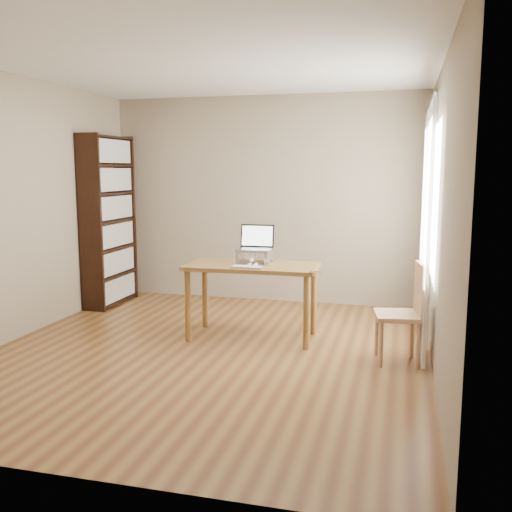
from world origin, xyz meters
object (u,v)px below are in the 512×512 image
Objects in this scene: keyboard at (247,267)px; desk at (252,275)px; cat at (258,257)px; chair at (406,310)px; laptop at (256,243)px; bookshelf at (109,221)px.

desk is at bearing 91.80° from keyboard.
cat is 1.58m from chair.
keyboard is 0.34m from cat.
laptop is at bearing 88.74° from desk.
cat is 0.53× the size of chair.
keyboard is (0.01, -0.22, 0.12)m from desk.
cat and chair have the same top height.
laptop is 0.75× the size of cat.
laptop reaches higher than cat.
cat is at bearing 151.79° from chair.
bookshelf reaches higher than desk.
chair is (1.48, -0.17, -0.28)m from keyboard.
chair is (3.60, -1.38, -0.58)m from bookshelf.
chair is at bearing -6.44° from keyboard.
desk is (2.11, -0.99, -0.41)m from bookshelf.
bookshelf is 2.37m from desk.
bookshelf is at bearing 160.19° from cat.
chair reaches higher than keyboard.
cat is (0.03, 0.33, 0.05)m from keyboard.
laptop is (2.11, -0.85, -0.11)m from bookshelf.
desk is 0.33m from laptop.
cat is (2.14, -0.88, -0.24)m from bookshelf.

